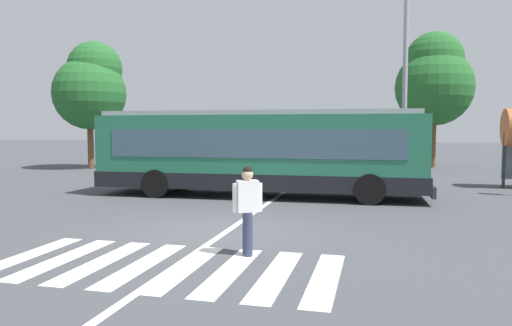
# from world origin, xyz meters

# --- Properties ---
(ground_plane) EXTENTS (160.00, 160.00, 0.00)m
(ground_plane) POSITION_xyz_m (0.00, 0.00, 0.00)
(ground_plane) COLOR #424449
(city_transit_bus) EXTENTS (11.74, 2.88, 3.06)m
(city_transit_bus) POSITION_xyz_m (-0.41, 5.96, 1.59)
(city_transit_bus) COLOR black
(city_transit_bus) RESTS_ON ground_plane
(pedestrian_crossing_street) EXTENTS (0.53, 0.42, 1.72)m
(pedestrian_crossing_street) POSITION_xyz_m (1.31, -2.00, 0.97)
(pedestrian_crossing_street) COLOR #333856
(pedestrian_crossing_street) RESTS_ON ground_plane
(parked_car_blue) EXTENTS (2.22, 4.65, 1.35)m
(parked_car_blue) POSITION_xyz_m (-3.43, 15.83, 0.77)
(parked_car_blue) COLOR black
(parked_car_blue) RESTS_ON ground_plane
(parked_car_champagne) EXTENTS (1.88, 4.50, 1.35)m
(parked_car_champagne) POSITION_xyz_m (-0.97, 16.51, 0.77)
(parked_car_champagne) COLOR black
(parked_car_champagne) RESTS_ON ground_plane
(parked_car_white) EXTENTS (1.88, 4.50, 1.35)m
(parked_car_white) POSITION_xyz_m (1.74, 16.52, 0.77)
(parked_car_white) COLOR black
(parked_car_white) RESTS_ON ground_plane
(twin_arm_street_lamp) EXTENTS (5.02, 0.32, 9.92)m
(twin_arm_street_lamp) POSITION_xyz_m (4.77, 10.01, 6.06)
(twin_arm_street_lamp) COLOR #939399
(twin_arm_street_lamp) RESTS_ON ground_plane
(background_tree_left) EXTENTS (4.35, 4.35, 7.71)m
(background_tree_left) POSITION_xyz_m (-13.15, 15.28, 4.99)
(background_tree_left) COLOR brown
(background_tree_left) RESTS_ON ground_plane
(background_tree_right) EXTENTS (4.77, 4.77, 8.45)m
(background_tree_right) POSITION_xyz_m (7.10, 21.27, 5.48)
(background_tree_right) COLOR brown
(background_tree_right) RESTS_ON ground_plane
(crosswalk_painted_stripes) EXTENTS (6.14, 2.94, 0.01)m
(crosswalk_painted_stripes) POSITION_xyz_m (0.06, -3.06, 0.00)
(crosswalk_painted_stripes) COLOR silver
(crosswalk_painted_stripes) RESTS_ON ground_plane
(lane_center_line) EXTENTS (0.16, 24.00, 0.01)m
(lane_center_line) POSITION_xyz_m (0.27, 2.00, 0.00)
(lane_center_line) COLOR silver
(lane_center_line) RESTS_ON ground_plane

